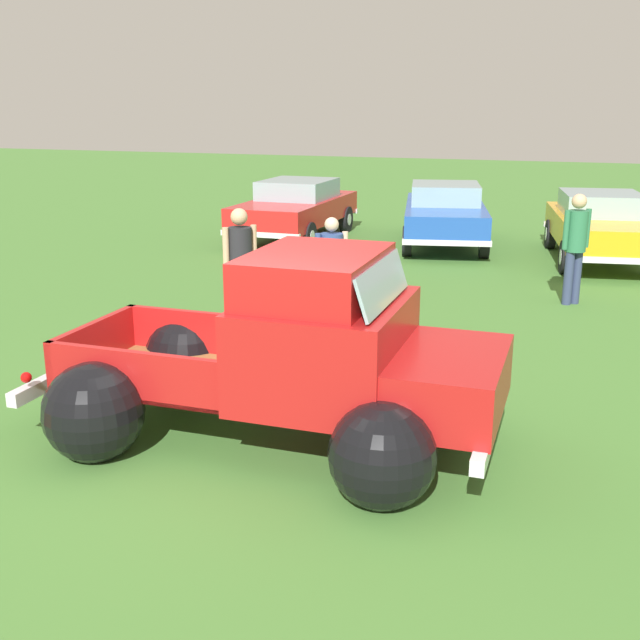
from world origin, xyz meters
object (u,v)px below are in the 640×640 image
at_px(show_car_0, 296,207).
at_px(spectator_0, 331,264).
at_px(show_car_2, 600,224).
at_px(spectator_1, 240,262).
at_px(vintage_pickup_truck, 300,369).
at_px(spectator_2, 576,241).
at_px(show_car_1, 445,212).

height_order(show_car_0, spectator_0, spectator_0).
bearing_deg(show_car_2, spectator_1, -42.66).
bearing_deg(spectator_1, spectator_0, -98.52).
xyz_separation_m(vintage_pickup_truck, spectator_1, (-2.15, 3.19, 0.30)).
relative_size(spectator_1, spectator_2, 1.00).
bearing_deg(show_car_0, spectator_0, 25.03).
bearing_deg(spectator_2, vintage_pickup_truck, 117.29).
xyz_separation_m(show_car_0, spectator_1, (2.24, -7.82, 0.27)).
relative_size(vintage_pickup_truck, show_car_2, 1.00).
relative_size(vintage_pickup_truck, show_car_1, 0.98).
distance_m(vintage_pickup_truck, spectator_2, 6.99).
bearing_deg(vintage_pickup_truck, show_car_1, 92.93).
height_order(show_car_0, show_car_1, same).
distance_m(vintage_pickup_truck, show_car_2, 10.92).
height_order(show_car_1, spectator_1, spectator_1).
relative_size(vintage_pickup_truck, show_car_0, 1.04).
bearing_deg(spectator_1, show_car_0, -35.74).
bearing_deg(show_car_2, spectator_0, -40.05).
bearing_deg(show_car_1, spectator_1, -22.00).
relative_size(show_car_0, spectator_1, 2.45).
bearing_deg(spectator_1, show_car_2, -84.80).
bearing_deg(vintage_pickup_truck, show_car_2, 74.86).
distance_m(show_car_0, spectator_0, 7.59).
bearing_deg(spectator_2, show_car_2, -49.00).
bearing_deg(show_car_1, show_car_0, -97.35).
bearing_deg(show_car_0, vintage_pickup_truck, 21.18).
xyz_separation_m(show_car_0, show_car_1, (3.61, 0.32, -0.00)).
distance_m(show_car_0, spectator_2, 8.01).
xyz_separation_m(show_car_0, spectator_0, (3.28, -6.85, 0.13)).
xyz_separation_m(vintage_pickup_truck, show_car_1, (-0.78, 11.34, 0.03)).
bearing_deg(spectator_1, show_car_1, -61.29).
height_order(spectator_0, spectator_1, spectator_1).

